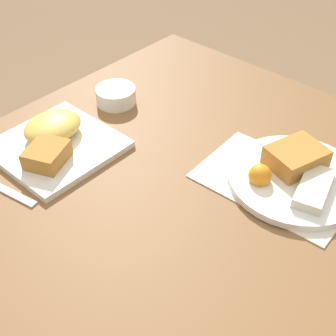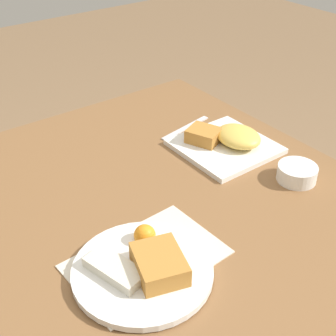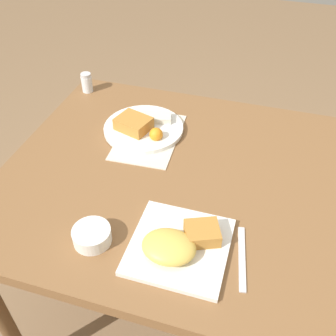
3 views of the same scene
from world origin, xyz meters
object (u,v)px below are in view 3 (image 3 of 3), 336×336
Objects in this scene: plate_oval_far at (143,127)px; sauce_ramekin at (92,235)px; plate_square_near at (179,245)px; butter_knife at (242,258)px; salt_shaker at (87,84)px.

plate_oval_far reaches higher than sauce_ramekin.
plate_square_near is 1.27× the size of butter_knife.
plate_square_near is 3.19× the size of salt_shaker.
butter_knife is at bearing 8.06° from plate_square_near.
plate_square_near reaches higher than plate_oval_far.
plate_oval_far is at bearing 94.33° from sauce_ramekin.
sauce_ramekin reaches higher than butter_knife.
plate_square_near reaches higher than sauce_ramekin.
plate_oval_far is 0.47m from sauce_ramekin.
salt_shaker is at bearing 39.03° from butter_knife.
plate_oval_far is at bearing 33.91° from butter_knife.
salt_shaker is 0.40× the size of butter_knife.
plate_oval_far is at bearing 119.48° from plate_square_near.
salt_shaker is at bearing 130.85° from plate_square_near.
plate_square_near is 0.82m from salt_shaker.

